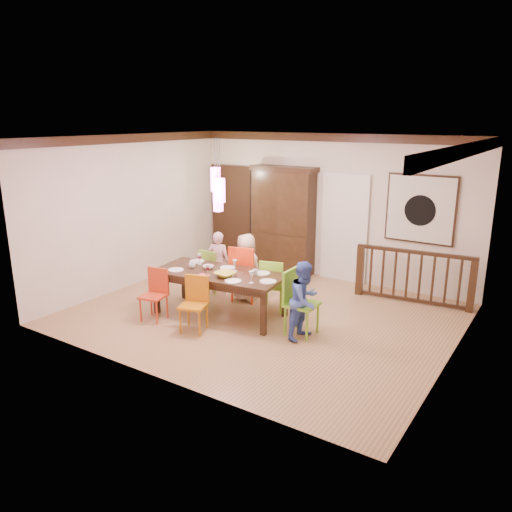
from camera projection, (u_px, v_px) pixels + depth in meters
The scene contains 37 objects.
floor at pixel (263, 315), 8.38m from camera, with size 6.00×6.00×0.00m, color #926846.
ceiling at pixel (263, 138), 7.60m from camera, with size 6.00×6.00×0.00m, color white.
wall_back at pixel (330, 208), 10.00m from camera, with size 6.00×6.00×0.00m, color beige.
wall_left at pixel (131, 212), 9.57m from camera, with size 5.00×5.00×0.00m, color beige.
wall_right at pixel (460, 258), 6.40m from camera, with size 5.00×5.00×0.00m, color beige.
crown_molding at pixel (263, 143), 7.62m from camera, with size 6.00×5.00×0.16m, color black, non-canonical shape.
panel_door at pixel (232, 215), 11.34m from camera, with size 1.04×0.07×2.24m, color black.
white_doorway at pixel (344, 229), 9.90m from camera, with size 0.97×0.05×2.22m, color silver.
painting at pixel (420, 209), 8.98m from camera, with size 1.25×0.06×1.25m.
pendant_cluster at pixel (218, 189), 7.81m from camera, with size 0.27×0.21×1.14m.
dining_table at pixel (220, 277), 8.20m from camera, with size 2.26×1.23×0.75m.
chair_far_left at pixel (213, 268), 9.32m from camera, with size 0.38×0.38×0.84m.
chair_far_mid at pixel (245, 269), 8.90m from camera, with size 0.56×0.56×1.03m.
chair_far_right at pixel (274, 281), 8.47m from camera, with size 0.51×0.51×0.90m.
chair_near_left at pixel (153, 292), 8.04m from camera, with size 0.44×0.44×0.84m.
chair_near_mid at pixel (193, 301), 7.61m from camera, with size 0.49×0.49×0.86m.
chair_end_right at pixel (302, 299), 7.48m from camera, with size 0.46×0.46×1.00m.
china_hutch at pixel (283, 220), 10.43m from camera, with size 1.41×0.46×2.24m.
balustrade at pixel (414, 276), 8.80m from camera, with size 2.06×0.29×0.96m.
person_far_left at pixel (219, 262), 9.28m from camera, with size 0.43×0.28×1.18m, color #F8BDCA.
person_far_mid at pixel (246, 267), 8.91m from camera, with size 0.60×0.39×1.22m, color beige.
person_end_right at pixel (305, 300), 7.36m from camera, with size 0.58×0.45×1.19m, color #4461BE.
serving_bowl at pixel (225, 274), 7.93m from camera, with size 0.32×0.32×0.08m, color gold.
small_bowl at pixel (208, 267), 8.33m from camera, with size 0.19×0.19×0.06m, color white.
cup_left at pixel (192, 266), 8.37m from camera, with size 0.11×0.11×0.09m, color silver.
cup_right at pixel (255, 272), 8.01m from camera, with size 0.10×0.10×0.09m, color silver.
plate_far_left at pixel (197, 261), 8.76m from camera, with size 0.26×0.26×0.01m, color white.
plate_far_mid at pixel (228, 268), 8.38m from camera, with size 0.26×0.26×0.01m, color white.
plate_far_right at pixel (262, 273), 8.08m from camera, with size 0.26×0.26×0.01m, color white.
plate_near_left at pixel (176, 270), 8.26m from camera, with size 0.26×0.26×0.01m, color white.
plate_near_mid at pixel (233, 281), 7.70m from camera, with size 0.26×0.26×0.01m, color white.
plate_end_right at pixel (268, 281), 7.68m from camera, with size 0.26×0.26×0.01m, color white.
wine_glass_a at pixel (200, 259), 8.59m from camera, with size 0.08×0.08×0.19m, color #590C19, non-canonical shape.
wine_glass_b at pixel (235, 265), 8.20m from camera, with size 0.08×0.08×0.19m, color silver, non-canonical shape.
wine_glass_c at pixel (208, 270), 7.95m from camera, with size 0.08×0.08×0.19m, color #590C19, non-canonical shape.
wine_glass_d at pixel (251, 277), 7.60m from camera, with size 0.08×0.08×0.19m, color silver, non-canonical shape.
napkin at pixel (203, 276), 7.97m from camera, with size 0.18×0.14×0.01m, color #D83359.
Camera 1 is at (4.18, -6.59, 3.20)m, focal length 35.00 mm.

